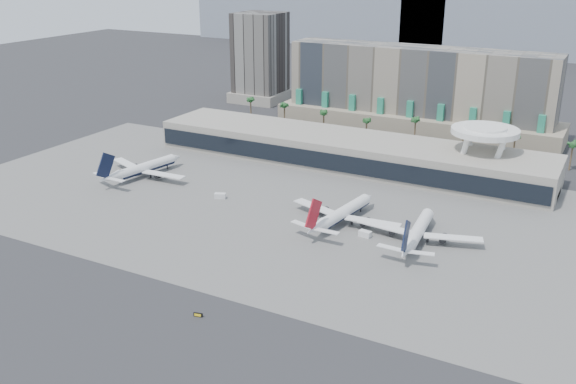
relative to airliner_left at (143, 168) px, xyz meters
The scene contains 14 objects.
ground 86.47m from the airliner_left, 40.59° to the right, with size 900.00×900.00×0.00m, color #232326.
apron_pad 65.72m from the airliner_left, ahead, with size 260.00×130.00×0.06m, color #5B5B59.
mountain_ridge 425.03m from the airliner_left, 77.27° to the left, with size 680.00×60.00×70.00m.
hotel 140.93m from the airliner_left, 57.40° to the left, with size 140.00×30.00×42.00m.
office_tower 148.03m from the airliner_left, 101.55° to the left, with size 30.00×30.00×52.00m.
terminal 84.78m from the airliner_left, 39.27° to the left, with size 170.00×32.50×14.50m.
saucer_structure 135.42m from the airliner_left, 26.37° to the left, with size 26.00×26.00×21.89m.
palm_row 114.90m from the airliner_left, 50.73° to the left, with size 157.80×2.80×13.10m.
airliner_left is the anchor object (origin of this frame).
airliner_centre 89.77m from the airliner_left, ahead, with size 40.46×41.89×14.50m.
airliner_right 116.36m from the airliner_left, ahead, with size 39.74×41.04×14.17m.
service_vehicle_a 41.30m from the airliner_left, ahead, with size 4.07×1.99×1.99m, color silver.
service_vehicle_b 101.20m from the airliner_left, ahead, with size 3.85×2.20×1.98m, color silver.
taxiway_sign 111.86m from the airliner_left, 43.22° to the right, with size 2.41×0.88×1.09m.
Camera 1 is at (100.64, -131.84, 85.06)m, focal length 40.00 mm.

